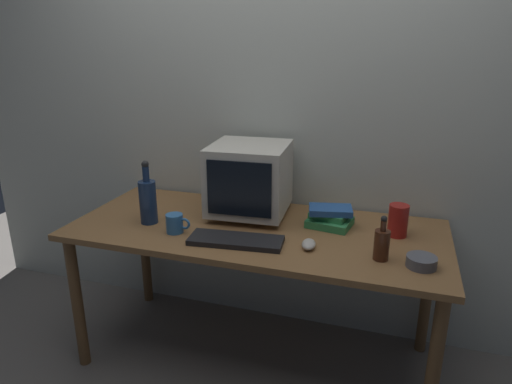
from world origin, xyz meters
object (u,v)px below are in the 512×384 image
Objects in this scene: bottle_short at (382,243)px; cd_spindle at (421,262)px; crt_monitor at (249,179)px; keyboard at (236,240)px; computer_mouse at (309,244)px; book_stack at (330,217)px; mug at (175,223)px; bottle_tall at (148,200)px; metal_canister at (398,220)px.

bottle_short reaches higher than cd_spindle.
crt_monitor reaches higher than keyboard.
book_stack reaches higher than computer_mouse.
mug is at bearing 174.57° from computer_mouse.
crt_monitor is at bearing 92.40° from keyboard.
book_stack is 1.89× the size of mug.
metal_canister is at bearing 9.98° from bottle_tall.
bottle_short is at bearing -102.01° from metal_canister.
bottle_short reaches higher than book_stack.
bottle_tall reaches higher than bottle_short.
mug is at bearing 179.33° from cd_spindle.
bottle_short is 0.28m from metal_canister.
mug is at bearing -21.62° from bottle_tall.
computer_mouse is at bearing -39.10° from crt_monitor.
book_stack is at bearing 175.31° from metal_canister.
computer_mouse is at bearing 1.92° from mug.
keyboard is at bearing -81.57° from crt_monitor.
bottle_short is at bearing -3.24° from keyboard.
keyboard is at bearing -138.22° from book_stack.
computer_mouse is at bearing 175.80° from cd_spindle.
bottle_short is at bearing -3.33° from bottle_tall.
computer_mouse is (0.37, -0.30, -0.17)m from crt_monitor.
metal_canister is (0.36, 0.26, 0.06)m from computer_mouse.
keyboard is 0.75m from metal_canister.
keyboard is at bearing -179.30° from computer_mouse.
keyboard is at bearing -179.17° from cd_spindle.
book_stack is (-0.26, 0.30, -0.03)m from bottle_short.
metal_canister reaches higher than mug.
bottle_tall reaches higher than mug.
mug is (-0.26, -0.32, -0.15)m from crt_monitor.
book_stack reaches higher than mug.
book_stack is 0.52m from cd_spindle.
bottle_tall is at bearing 169.11° from computer_mouse.
cd_spindle is (0.46, -0.03, 0.00)m from computer_mouse.
bottle_short is (0.30, -0.01, 0.05)m from computer_mouse.
computer_mouse is 0.46m from cd_spindle.
mug reaches higher than cd_spindle.
mug is 0.80× the size of metal_canister.
bottle_tall is 1.40× the size of book_stack.
cd_spindle is at bearing -5.21° from keyboard.
bottle_tall is at bearing -150.19° from crt_monitor.
mug is at bearing -155.88° from book_stack.
mug is 1.10m from cd_spindle.
bottle_tall reaches higher than cd_spindle.
bottle_tall is 1.19m from metal_canister.
keyboard is 2.17× the size of bottle_short.
computer_mouse is 0.82m from bottle_tall.
cd_spindle is at bearing -37.26° from book_stack.
bottle_short reaches higher than computer_mouse.
metal_canister is (-0.10, 0.29, 0.05)m from cd_spindle.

